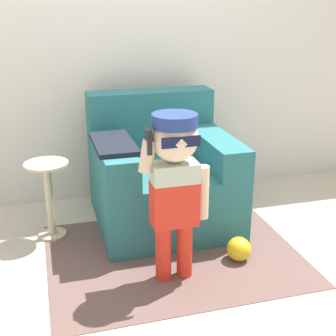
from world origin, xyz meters
The scene contains 7 objects.
ground_plane centered at (0.00, 0.00, 0.00)m, with size 10.00×10.00×0.00m, color #BCB29E.
wall_back centered at (0.00, 0.65, 1.30)m, with size 10.00×0.05×2.60m.
armchair centered at (0.20, 0.09, 0.33)m, with size 0.95×0.95×0.89m.
person_child centered at (0.07, -0.68, 0.65)m, with size 0.40×0.30×0.97m.
side_table centered at (-0.58, 0.03, 0.32)m, with size 0.28×0.28×0.53m.
rug centered at (0.14, -0.44, 0.00)m, with size 1.55×1.20×0.01m.
toy_ball centered at (0.51, -0.60, 0.08)m, with size 0.15×0.15×0.15m.
Camera 1 is at (-0.59, -2.92, 1.53)m, focal length 50.00 mm.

